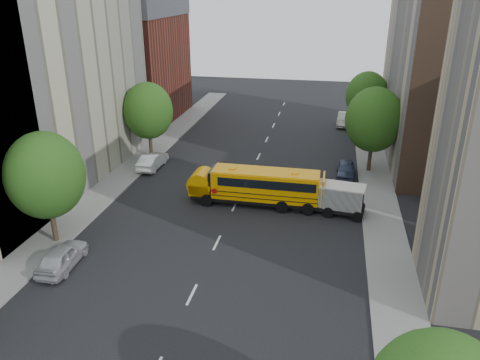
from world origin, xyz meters
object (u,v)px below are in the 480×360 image
(school_bus, at_px, (256,185))
(safari_truck, at_px, (329,197))
(street_tree_1, at_px, (45,175))
(parked_car_0, at_px, (62,257))
(street_tree_2, at_px, (148,111))
(street_tree_4, at_px, (374,120))
(parked_car_1, at_px, (153,161))
(parked_car_5, at_px, (344,119))
(parked_car_4, at_px, (346,170))
(street_tree_5, at_px, (367,96))

(school_bus, distance_m, safari_truck, 5.87)
(street_tree_1, relative_size, school_bus, 0.75)
(street_tree_1, bearing_deg, parked_car_0, -52.00)
(street_tree_1, relative_size, street_tree_2, 1.03)
(street_tree_4, height_order, parked_car_1, street_tree_4)
(street_tree_1, height_order, street_tree_2, street_tree_1)
(street_tree_1, height_order, parked_car_0, street_tree_1)
(parked_car_5, bearing_deg, street_tree_2, -137.20)
(street_tree_4, distance_m, parked_car_1, 21.29)
(safari_truck, xyz_separation_m, parked_car_0, (-16.22, -11.22, -0.51))
(street_tree_1, distance_m, school_bus, 15.68)
(street_tree_1, bearing_deg, parked_car_4, 39.20)
(street_tree_1, distance_m, street_tree_4, 28.43)
(parked_car_5, bearing_deg, safari_truck, -89.10)
(parked_car_5, bearing_deg, school_bus, -102.04)
(street_tree_4, bearing_deg, school_bus, -135.64)
(safari_truck, relative_size, parked_car_5, 1.22)
(parked_car_4, bearing_deg, school_bus, -133.00)
(street_tree_2, distance_m, parked_car_5, 25.73)
(street_tree_1, distance_m, street_tree_2, 18.00)
(safari_truck, bearing_deg, street_tree_2, 160.66)
(parked_car_4, bearing_deg, street_tree_1, -139.35)
(street_tree_2, xyz_separation_m, street_tree_5, (22.00, 12.00, -0.12))
(parked_car_4, bearing_deg, street_tree_4, 41.50)
(street_tree_1, xyz_separation_m, parked_car_0, (2.20, -2.82, -4.20))
(street_tree_2, height_order, parked_car_5, street_tree_2)
(street_tree_2, relative_size, street_tree_5, 1.03)
(street_tree_4, height_order, school_bus, street_tree_4)
(street_tree_1, bearing_deg, parked_car_5, 59.73)
(parked_car_1, relative_size, parked_car_5, 0.96)
(street_tree_4, distance_m, parked_car_4, 5.24)
(street_tree_5, distance_m, parked_car_4, 14.59)
(street_tree_5, relative_size, safari_truck, 1.30)
(parked_car_0, bearing_deg, street_tree_5, -124.03)
(safari_truck, bearing_deg, parked_car_0, -137.15)
(school_bus, relative_size, parked_car_5, 2.22)
(school_bus, xyz_separation_m, parked_car_5, (7.23, 25.14, -0.88))
(street_tree_1, relative_size, parked_car_5, 1.66)
(parked_car_0, bearing_deg, parked_car_5, -118.53)
(parked_car_5, bearing_deg, parked_car_4, -86.01)
(street_tree_4, bearing_deg, street_tree_2, 180.00)
(street_tree_2, distance_m, street_tree_4, 22.00)
(school_bus, bearing_deg, street_tree_1, -144.86)
(street_tree_5, bearing_deg, street_tree_1, -126.25)
(parked_car_1, bearing_deg, street_tree_5, -142.06)
(street_tree_5, distance_m, parked_car_5, 5.97)
(school_bus, height_order, safari_truck, school_bus)
(street_tree_5, distance_m, school_bus, 23.42)
(street_tree_4, distance_m, street_tree_5, 12.01)
(parked_car_4, relative_size, parked_car_5, 0.86)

